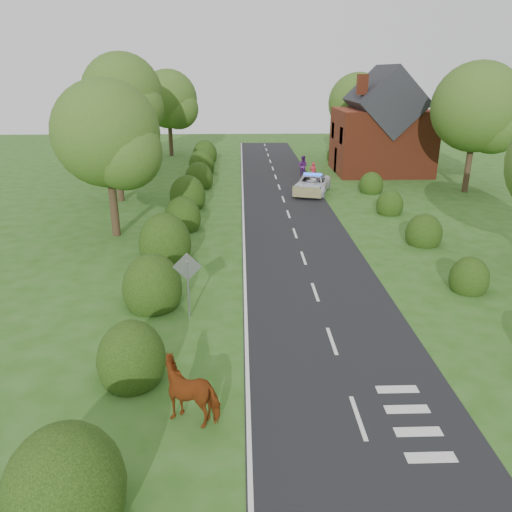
{
  "coord_description": "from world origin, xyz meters",
  "views": [
    {
      "loc": [
        -3.04,
        -14.77,
        8.62
      ],
      "look_at": [
        -2.43,
        4.92,
        1.3
      ],
      "focal_mm": 35.0,
      "sensor_mm": 36.0,
      "label": 1
    }
  ],
  "objects_px": {
    "cow": "(193,393)",
    "pedestrian_purple": "(303,166)",
    "police_van": "(312,184)",
    "pedestrian_red": "(313,172)",
    "road_sign": "(188,276)"
  },
  "relations": [
    {
      "from": "cow",
      "to": "pedestrian_purple",
      "type": "xyz_separation_m",
      "value": [
        6.72,
        32.09,
        0.19
      ]
    },
    {
      "from": "police_van",
      "to": "cow",
      "type": "bearing_deg",
      "value": -87.53
    },
    {
      "from": "police_van",
      "to": "pedestrian_red",
      "type": "relative_size",
      "value": 3.43
    },
    {
      "from": "pedestrian_red",
      "to": "pedestrian_purple",
      "type": "relative_size",
      "value": 0.88
    },
    {
      "from": "road_sign",
      "to": "cow",
      "type": "relative_size",
      "value": 1.28
    },
    {
      "from": "police_van",
      "to": "pedestrian_red",
      "type": "distance_m",
      "value": 4.42
    },
    {
      "from": "cow",
      "to": "police_van",
      "type": "height_order",
      "value": "police_van"
    },
    {
      "from": "road_sign",
      "to": "pedestrian_purple",
      "type": "height_order",
      "value": "road_sign"
    },
    {
      "from": "road_sign",
      "to": "pedestrian_purple",
      "type": "bearing_deg",
      "value": 74.38
    },
    {
      "from": "pedestrian_purple",
      "to": "pedestrian_red",
      "type": "bearing_deg",
      "value": 135.25
    },
    {
      "from": "road_sign",
      "to": "pedestrian_red",
      "type": "xyz_separation_m",
      "value": [
        7.97,
        24.24,
        -0.87
      ]
    },
    {
      "from": "road_sign",
      "to": "pedestrian_red",
      "type": "height_order",
      "value": "road_sign"
    },
    {
      "from": "pedestrian_red",
      "to": "pedestrian_purple",
      "type": "xyz_separation_m",
      "value": [
        -0.6,
        2.11,
        0.11
      ]
    },
    {
      "from": "pedestrian_red",
      "to": "pedestrian_purple",
      "type": "height_order",
      "value": "pedestrian_purple"
    },
    {
      "from": "pedestrian_red",
      "to": "cow",
      "type": "bearing_deg",
      "value": 71.38
    }
  ]
}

